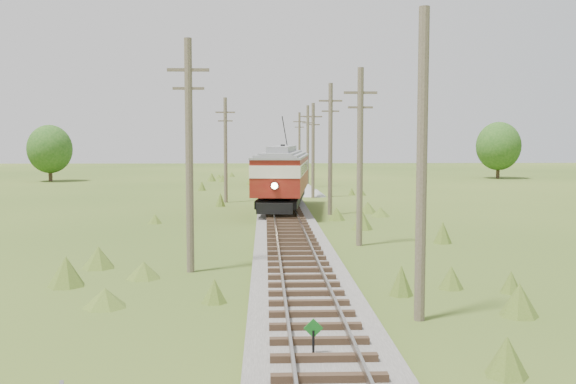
{
  "coord_description": "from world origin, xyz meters",
  "views": [
    {
      "loc": [
        -1.3,
        -12.79,
        5.13
      ],
      "look_at": [
        0.0,
        22.81,
        2.25
      ],
      "focal_mm": 40.0,
      "sensor_mm": 36.0,
      "label": 1
    }
  ],
  "objects_px": {
    "gondola": "(276,167)",
    "gravel_pile": "(309,190)",
    "switch_marker": "(313,338)",
    "streetcar": "(283,172)"
  },
  "relations": [
    {
      "from": "gondola",
      "to": "gravel_pile",
      "type": "distance_m",
      "value": 16.22
    },
    {
      "from": "gondola",
      "to": "gravel_pile",
      "type": "height_order",
      "value": "gondola"
    },
    {
      "from": "switch_marker",
      "to": "gravel_pile",
      "type": "height_order",
      "value": "gravel_pile"
    },
    {
      "from": "switch_marker",
      "to": "gravel_pile",
      "type": "relative_size",
      "value": 0.31
    },
    {
      "from": "gondola",
      "to": "switch_marker",
      "type": "bearing_deg",
      "value": -81.17
    },
    {
      "from": "gondola",
      "to": "streetcar",
      "type": "bearing_deg",
      "value": -80.98
    },
    {
      "from": "streetcar",
      "to": "switch_marker",
      "type": "bearing_deg",
      "value": -84.45
    },
    {
      "from": "switch_marker",
      "to": "gravel_pile",
      "type": "bearing_deg",
      "value": 86.19
    },
    {
      "from": "streetcar",
      "to": "gondola",
      "type": "distance_m",
      "value": 28.86
    },
    {
      "from": "switch_marker",
      "to": "streetcar",
      "type": "relative_size",
      "value": 0.08
    }
  ]
}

